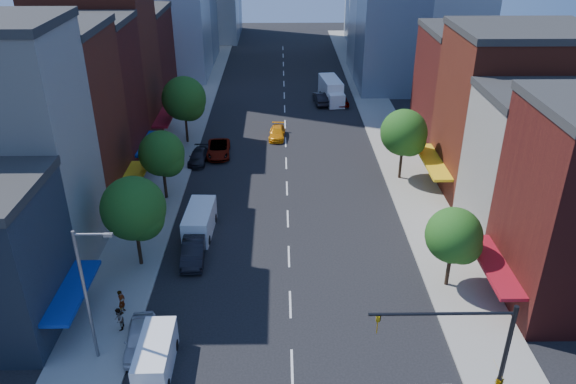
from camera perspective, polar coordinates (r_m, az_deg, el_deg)
name	(u,v)px	position (r m, az deg, el deg)	size (l,w,h in m)	color
ground	(292,367)	(35.68, 0.41, -17.37)	(220.00, 220.00, 0.00)	black
sidewalk_left	(184,130)	(70.98, -10.48, 6.22)	(5.00, 120.00, 0.15)	gray
sidewalk_right	(386,129)	(71.20, 9.89, 6.34)	(5.00, 120.00, 0.15)	gray
bldg_left_2	(44,126)	(53.01, -23.55, 6.20)	(12.00, 9.00, 16.00)	maroon
bldg_left_3	(77,100)	(60.66, -20.68, 8.70)	(12.00, 8.00, 15.00)	#4E1613
bldg_left_4	(99,68)	(68.13, -18.63, 11.83)	(12.00, 9.00, 17.00)	maroon
bldg_left_5	(122,64)	(77.44, -16.47, 12.34)	(12.00, 10.00, 13.00)	#4E1613
bldg_right_1	(550,171)	(49.60, 25.09, 1.97)	(12.00, 8.00, 12.00)	beige
bldg_right_2	(512,115)	(56.68, 21.81, 7.27)	(12.00, 10.00, 15.00)	maroon
bldg_right_3	(477,93)	(65.85, 18.63, 9.50)	(12.00, 10.00, 13.00)	#4E1613
traffic_signal	(491,369)	(31.38, 19.94, -16.58)	(7.24, 2.24, 8.00)	black
streetlight	(88,289)	(34.82, -19.68, -9.23)	(2.25, 0.25, 9.00)	slate
tree_left_near	(136,211)	(42.90, -15.23, -1.86)	(4.80, 4.80, 7.30)	black
tree_left_mid	(163,155)	(52.66, -12.55, 3.65)	(4.20, 4.20, 6.65)	black
tree_left_far	(185,100)	(65.31, -10.39, 9.15)	(5.00, 5.00, 7.75)	black
tree_right_near	(456,238)	(41.17, 16.68, -4.48)	(4.00, 4.00, 6.20)	black
tree_right_far	(405,135)	(56.47, 11.83, 5.74)	(4.60, 4.60, 7.20)	black
parked_car_front	(140,338)	(37.54, -14.77, -14.16)	(1.83, 4.54, 1.55)	silver
parked_car_second	(193,251)	(44.83, -9.59, -5.91)	(1.71, 4.91, 1.62)	black
parked_car_third	(219,149)	(62.94, -7.07, 4.34)	(2.46, 5.33, 1.48)	#999999
parked_car_rear	(198,157)	(61.55, -9.09, 3.56)	(1.82, 4.47, 1.30)	black
cargo_van_near	(155,357)	(35.67, -13.33, -16.04)	(2.03, 4.85, 2.06)	white
cargo_van_far	(199,222)	(47.96, -9.00, -3.03)	(2.39, 5.44, 2.28)	white
taxi	(277,133)	(67.36, -1.12, 6.04)	(1.80, 4.43, 1.29)	orange
traffic_car_oncoming	(321,98)	(79.49, 3.39, 9.49)	(1.73, 4.97, 1.64)	black
traffic_car_far	(341,100)	(79.26, 5.41, 9.29)	(1.70, 4.23, 1.44)	#999999
box_truck	(331,91)	(80.66, 4.42, 10.21)	(3.23, 7.91, 3.09)	white
pedestrian_near	(122,301)	(40.38, -16.54, -10.61)	(0.64, 0.42, 1.75)	#999999
pedestrian_far	(119,319)	(39.02, -16.81, -12.28)	(0.79, 0.62, 1.63)	#999999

